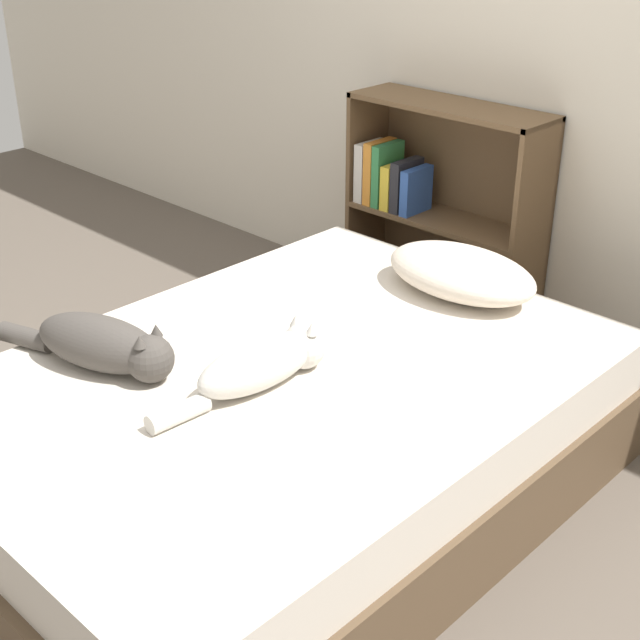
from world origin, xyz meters
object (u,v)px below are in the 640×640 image
at_px(bed, 286,433).
at_px(cat_light, 265,362).
at_px(pillow, 461,272).
at_px(cat_dark, 105,345).
at_px(bookshelf, 439,209).

xyz_separation_m(bed, cat_light, (0.02, -0.09, 0.29)).
relative_size(pillow, cat_light, 0.93).
xyz_separation_m(pillow, cat_dark, (-0.41, -1.10, 0.00)).
distance_m(pillow, cat_dark, 1.18).
distance_m(bed, pillow, 0.81).
bearing_deg(bed, cat_dark, -135.80).
relative_size(pillow, bookshelf, 0.59).
relative_size(bed, cat_light, 3.32).
height_order(bed, pillow, pillow).
relative_size(cat_light, cat_dark, 0.97).
xyz_separation_m(cat_light, bookshelf, (-0.44, 1.36, -0.02)).
bearing_deg(pillow, bookshelf, 133.11).
distance_m(cat_light, bookshelf, 1.43).
height_order(cat_light, bookshelf, bookshelf).
bearing_deg(bed, bookshelf, 108.41).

